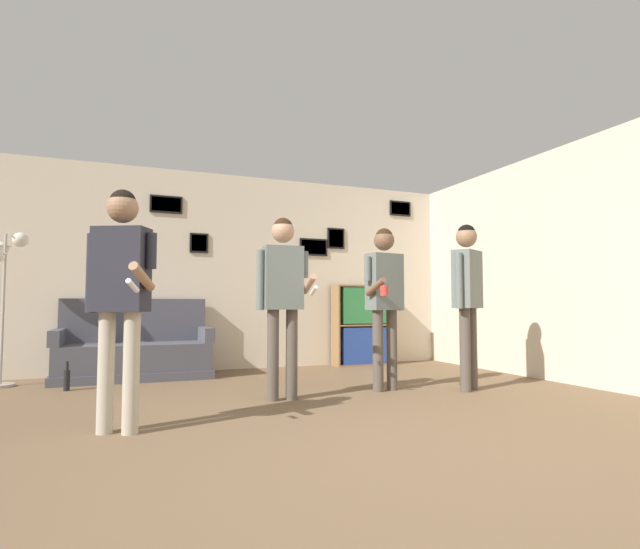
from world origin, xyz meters
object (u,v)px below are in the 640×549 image
person_spectator_near_bookshelf (467,287)px  bottle_on_floor (67,379)px  couch (135,352)px  floor_lamp (4,272)px  person_watcher_holding_cup (385,290)px  bookshelf (363,325)px  drinking_cup (367,282)px  person_player_foreground_center (283,287)px  person_player_foreground_left (121,282)px

person_spectator_near_bookshelf → bottle_on_floor: (-3.86, 1.50, -0.95)m
couch → person_spectator_near_bookshelf: size_ratio=1.04×
floor_lamp → bottle_on_floor: 1.42m
person_watcher_holding_cup → bookshelf: bearing=69.6°
floor_lamp → person_watcher_holding_cup: person_watcher_holding_cup is taller
bookshelf → floor_lamp: (-4.52, -0.37, 0.65)m
person_spectator_near_bookshelf → bottle_on_floor: 4.25m
person_watcher_holding_cup → drinking_cup: size_ratio=15.57×
person_spectator_near_bookshelf → drinking_cup: (0.04, 2.40, 0.16)m
floor_lamp → person_spectator_near_bookshelf: (4.55, -2.03, -0.17)m
person_spectator_near_bookshelf → couch: bearing=145.4°
bookshelf → bottle_on_floor: bookshelf is taller
bookshelf → person_spectator_near_bookshelf: bearing=-89.2°
floor_lamp → person_player_foreground_center: person_player_foreground_center is taller
couch → bookshelf: bookshelf is taller
person_player_foreground_left → bottle_on_floor: person_player_foreground_left is taller
bookshelf → person_watcher_holding_cup: bearing=-110.4°
bookshelf → drinking_cup: bearing=0.6°
drinking_cup → person_player_foreground_left: bearing=-139.0°
drinking_cup → bookshelf: bearing=-179.4°
couch → floor_lamp: (-1.35, -0.18, 0.93)m
bookshelf → drinking_cup: drinking_cup is taller
floor_lamp → person_spectator_near_bookshelf: person_spectator_near_bookshelf is taller
bottle_on_floor → bookshelf: bearing=13.2°
person_watcher_holding_cup → person_spectator_near_bookshelf: size_ratio=0.98×
bottle_on_floor → drinking_cup: (3.90, 0.90, 1.11)m
couch → person_spectator_near_bookshelf: (3.20, -2.21, 0.76)m
floor_lamp → person_player_foreground_left: 2.85m
person_watcher_holding_cup → bottle_on_floor: bearing=158.7°
person_player_foreground_left → bottle_on_floor: (-0.51, 2.05, -0.92)m
floor_lamp → person_watcher_holding_cup: (3.74, -1.72, -0.20)m
bookshelf → couch: bearing=-176.6°
person_player_foreground_left → person_player_foreground_center: bearing=28.0°
bookshelf → person_player_foreground_center: bearing=-131.1°
couch → floor_lamp: floor_lamp is taller
bookshelf → person_player_foreground_left: size_ratio=0.70×
person_spectator_near_bookshelf → drinking_cup: person_spectator_near_bookshelf is taller
bookshelf → drinking_cup: 0.65m
bottle_on_floor → person_player_foreground_center: bearing=-34.2°
person_watcher_holding_cup → person_spectator_near_bookshelf: (0.81, -0.30, 0.03)m
bookshelf → person_watcher_holding_cup: 2.28m
couch → bookshelf: 3.18m
drinking_cup → couch: bearing=-176.6°
couch → person_spectator_near_bookshelf: person_spectator_near_bookshelf is taller
person_player_foreground_center → bottle_on_floor: size_ratio=5.69×
couch → floor_lamp: 1.65m
person_spectator_near_bookshelf → person_player_foreground_center: bearing=174.3°
floor_lamp → bookshelf: bearing=4.7°
person_watcher_holding_cup → bottle_on_floor: 3.40m
floor_lamp → person_spectator_near_bookshelf: bearing=-24.0°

